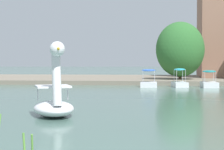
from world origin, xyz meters
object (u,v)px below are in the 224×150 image
object	(u,v)px
swan_boat	(54,101)
pedal_boat_blue	(149,82)
pedal_boat_teal	(209,82)
tree_willow_near_path	(180,49)
pedal_boat_cyan	(180,81)

from	to	relation	value
swan_boat	pedal_boat_blue	bearing A→B (deg)	78.77
pedal_boat_teal	tree_willow_near_path	size ratio (longest dim) A/B	0.35
tree_willow_near_path	pedal_boat_cyan	bearing A→B (deg)	-95.05
swan_boat	pedal_boat_teal	bearing A→B (deg)	64.35
pedal_boat_blue	tree_willow_near_path	distance (m)	7.72
tree_willow_near_path	pedal_boat_blue	bearing A→B (deg)	-117.74
pedal_boat_blue	pedal_boat_cyan	distance (m)	2.77
pedal_boat_cyan	pedal_boat_teal	world-z (taller)	pedal_boat_cyan
swan_boat	pedal_boat_teal	size ratio (longest dim) A/B	1.34
pedal_boat_blue	tree_willow_near_path	world-z (taller)	tree_willow_near_path
pedal_boat_blue	pedal_boat_cyan	size ratio (longest dim) A/B	1.03
pedal_boat_teal	tree_willow_near_path	distance (m)	7.37
pedal_boat_blue	pedal_boat_teal	bearing A→B (deg)	-1.38
swan_boat	tree_willow_near_path	bearing A→B (deg)	74.38
swan_boat	tree_willow_near_path	distance (m)	26.33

